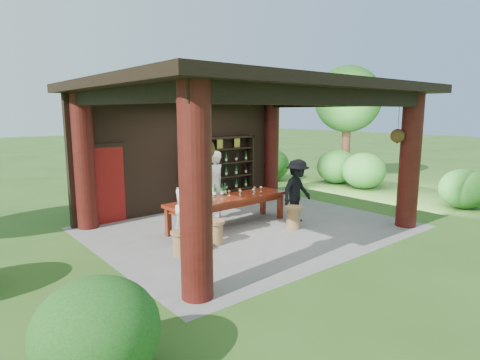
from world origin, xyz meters
TOP-DOWN VIEW (x-y plane):
  - ground at (0.00, 0.00)m, footprint 90.00×90.00m
  - pavilion at (-0.01, 0.43)m, footprint 7.50×6.00m
  - wine_shelf at (0.92, 2.45)m, footprint 2.41×0.37m
  - tasting_table at (-0.38, 0.40)m, footprint 3.37×0.99m
  - stool_near_left at (-1.44, -0.52)m, footprint 0.41×0.41m
  - stool_near_right at (0.75, -0.77)m, footprint 0.43×0.43m
  - stool_far_left at (-2.40, -0.64)m, footprint 0.39×0.39m
  - host at (-0.21, 1.24)m, footprint 0.75×0.57m
  - guest_woman at (-1.91, -0.26)m, footprint 0.86×0.67m
  - guest_man at (1.27, -0.39)m, footprint 1.14×0.76m
  - table_bottles at (-0.39, 0.70)m, footprint 0.40×0.13m
  - table_glasses at (0.26, 0.45)m, footprint 1.06×0.31m
  - napkin_basket at (-1.13, 0.28)m, footprint 0.27×0.19m
  - shrubs at (1.92, 0.77)m, footprint 19.31×9.64m
  - trees at (3.59, 1.06)m, footprint 21.94×10.02m

SIDE VIEW (x-z plane):
  - ground at x=0.00m, z-range 0.00..0.00m
  - stool_far_left at x=-2.40m, z-range 0.02..0.53m
  - stool_near_left at x=-1.44m, z-range 0.02..0.55m
  - stool_near_right at x=0.75m, z-range 0.02..0.58m
  - shrubs at x=1.92m, z-range -0.14..1.22m
  - tasting_table at x=-0.38m, z-range 0.26..1.01m
  - napkin_basket at x=-1.13m, z-range 0.75..0.89m
  - table_glasses at x=0.26m, z-range 0.75..0.90m
  - guest_man at x=1.27m, z-range 0.00..1.66m
  - guest_woman at x=-1.91m, z-range 0.00..1.74m
  - table_bottles at x=-0.39m, z-range 0.75..1.06m
  - host at x=-0.21m, z-range 0.00..1.84m
  - wine_shelf at x=0.92m, z-range 0.00..2.12m
  - pavilion at x=-0.01m, z-range 0.33..3.93m
  - trees at x=3.59m, z-range 0.97..5.77m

